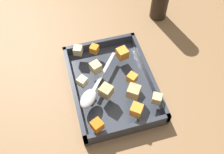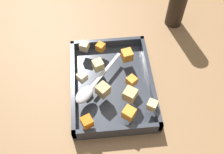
{
  "view_description": "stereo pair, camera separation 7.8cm",
  "coord_description": "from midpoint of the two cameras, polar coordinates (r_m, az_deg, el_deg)",
  "views": [
    {
      "loc": [
        0.44,
        -0.14,
        0.7
      ],
      "look_at": [
        0.02,
        -0.02,
        0.06
      ],
      "focal_mm": 41.8,
      "sensor_mm": 36.0,
      "label": 1
    },
    {
      "loc": [
        0.46,
        -0.06,
        0.7
      ],
      "look_at": [
        0.02,
        -0.02,
        0.06
      ],
      "focal_mm": 41.8,
      "sensor_mm": 36.0,
      "label": 2
    }
  ],
  "objects": [
    {
      "name": "potato_chunk_corner_ne",
      "position": [
        0.78,
        -9.36,
        -1.13
      ],
      "size": [
        0.04,
        0.04,
        0.03
      ],
      "primitive_type": "cube",
      "rotation": [
        0.0,
        0.0,
        5.4
      ],
      "color": "beige",
      "rests_on": "baking_dish"
    },
    {
      "name": "carrot_chunk_corner_se",
      "position": [
        0.83,
        -0.44,
        5.02
      ],
      "size": [
        0.04,
        0.04,
        0.03
      ],
      "primitive_type": "cube",
      "rotation": [
        0.0,
        0.0,
        4.93
      ],
      "color": "orange",
      "rests_on": "baking_dish"
    },
    {
      "name": "potato_chunk_near_spoon",
      "position": [
        0.8,
        -6.38,
        1.96
      ],
      "size": [
        0.04,
        0.04,
        0.03
      ],
      "primitive_type": "cube",
      "rotation": [
        0.0,
        0.0,
        5.07
      ],
      "color": "#E0CC89",
      "rests_on": "baking_dish"
    },
    {
      "name": "carrot_chunk_mid_right",
      "position": [
        0.72,
        2.28,
        -7.43
      ],
      "size": [
        0.04,
        0.04,
        0.03
      ],
      "primitive_type": "cube",
      "rotation": [
        0.0,
        0.0,
        0.9
      ],
      "color": "orange",
      "rests_on": "baking_dish"
    },
    {
      "name": "carrot_chunk_mid_left",
      "position": [
        0.7,
        -6.51,
        -10.67
      ],
      "size": [
        0.04,
        0.04,
        0.03
      ],
      "primitive_type": "cube",
      "rotation": [
        0.0,
        0.0,
        0.41
      ],
      "color": "orange",
      "rests_on": "baking_dish"
    },
    {
      "name": "potato_chunk_under_handle",
      "position": [
        0.85,
        -10.08,
        5.59
      ],
      "size": [
        0.03,
        0.03,
        0.03
      ],
      "primitive_type": "cube",
      "rotation": [
        0.0,
        0.0,
        1.18
      ],
      "color": "beige",
      "rests_on": "baking_dish"
    },
    {
      "name": "potato_chunk_heap_top",
      "position": [
        0.75,
        -4.29,
        -3.28
      ],
      "size": [
        0.05,
        0.05,
        0.03
      ],
      "primitive_type": "cube",
      "rotation": [
        0.0,
        0.0,
        5.43
      ],
      "color": "tan",
      "rests_on": "baking_dish"
    },
    {
      "name": "carrot_chunk_rim_edge",
      "position": [
        0.85,
        -6.54,
        5.93
      ],
      "size": [
        0.03,
        0.03,
        0.02
      ],
      "primitive_type": "cube",
      "rotation": [
        0.0,
        0.0,
        5.62
      ],
      "color": "orange",
      "rests_on": "baking_dish"
    },
    {
      "name": "ground_plane",
      "position": [
        0.84,
        -1.69,
        -1.26
      ],
      "size": [
        4.0,
        4.0,
        0.0
      ],
      "primitive_type": "plane",
      "color": "#936D47"
    },
    {
      "name": "baking_dish",
      "position": [
        0.82,
        -2.73,
        -1.95
      ],
      "size": [
        0.33,
        0.25,
        0.05
      ],
      "color": "#333842",
      "rests_on": "ground_plane"
    },
    {
      "name": "potato_chunk_far_right",
      "position": [
        0.74,
        6.84,
        -4.91
      ],
      "size": [
        0.04,
        0.04,
        0.03
      ],
      "primitive_type": "cube",
      "rotation": [
        0.0,
        0.0,
        5.74
      ],
      "color": "#E0CC89",
      "rests_on": "baking_dish"
    },
    {
      "name": "potato_chunk_far_left",
      "position": [
        0.74,
        1.79,
        -3.4
      ],
      "size": [
        0.05,
        0.05,
        0.03
      ],
      "primitive_type": "cube",
      "rotation": [
        0.0,
        0.0,
        0.94
      ],
      "color": "tan",
      "rests_on": "baking_dish"
    },
    {
      "name": "serving_spoon",
      "position": [
        0.75,
        -7.7,
        -4.09
      ],
      "size": [
        0.19,
        0.16,
        0.02
      ],
      "rotation": [
        0.0,
        0.0,
        2.47
      ],
      "color": "silver",
      "rests_on": "baking_dish"
    },
    {
      "name": "carrot_chunk_corner_sw",
      "position": [
        0.77,
        1.57,
        -0.4
      ],
      "size": [
        0.04,
        0.04,
        0.03
      ],
      "primitive_type": "cube",
      "rotation": [
        0.0,
        0.0,
        2.21
      ],
      "color": "orange",
      "rests_on": "baking_dish"
    }
  ]
}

